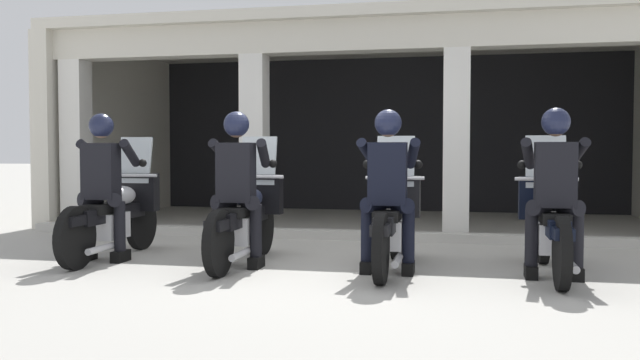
{
  "coord_description": "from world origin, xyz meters",
  "views": [
    {
      "loc": [
        1.48,
        -6.74,
        1.2
      ],
      "look_at": [
        0.0,
        0.14,
        0.88
      ],
      "focal_mm": 37.63,
      "sensor_mm": 36.0,
      "label": 1
    }
  ],
  "objects": [
    {
      "name": "ground_plane",
      "position": [
        0.0,
        3.0,
        0.0
      ],
      "size": [
        80.0,
        80.0,
        0.0
      ],
      "primitive_type": "plane",
      "color": "#A8A59E"
    },
    {
      "name": "police_officer_center_right",
      "position": [
        0.77,
        -0.31,
        0.94
      ],
      "size": [
        0.63,
        0.61,
        1.58
      ],
      "rotation": [
        0.0,
        0.0,
        -0.14
      ],
      "color": "black",
      "rests_on": "ground"
    },
    {
      "name": "police_officer_far_left",
      "position": [
        -2.3,
        -0.23,
        0.94
      ],
      "size": [
        0.63,
        0.61,
        1.58
      ],
      "rotation": [
        0.0,
        0.0,
        0.02
      ],
      "color": "black",
      "rests_on": "ground"
    },
    {
      "name": "station_building",
      "position": [
        -0.05,
        4.81,
        2.01
      ],
      "size": [
        9.68,
        4.56,
        3.15
      ],
      "color": "black",
      "rests_on": "ground"
    },
    {
      "name": "kerb_strip",
      "position": [
        -0.05,
        2.02,
        0.06
      ],
      "size": [
        9.18,
        0.24,
        0.12
      ],
      "primitive_type": "cube",
      "color": "#B7B5AD",
      "rests_on": "ground"
    },
    {
      "name": "police_officer_center_left",
      "position": [
        -0.77,
        -0.28,
        0.94
      ],
      "size": [
        0.63,
        0.61,
        1.58
      ],
      "rotation": [
        0.0,
        0.0,
        -0.16
      ],
      "color": "black",
      "rests_on": "ground"
    },
    {
      "name": "motorcycle_far_right",
      "position": [
        2.3,
        0.03,
        0.5
      ],
      "size": [
        0.62,
        2.04,
        1.35
      ],
      "rotation": [
        0.0,
        0.0,
        -0.01
      ],
      "color": "black",
      "rests_on": "ground"
    },
    {
      "name": "motorcycle_center_right",
      "position": [
        0.77,
        -0.02,
        0.5
      ],
      "size": [
        0.62,
        2.04,
        1.35
      ],
      "rotation": [
        0.0,
        0.0,
        -0.14
      ],
      "color": "black",
      "rests_on": "ground"
    },
    {
      "name": "motorcycle_center_left",
      "position": [
        -0.77,
        -0.0,
        0.5
      ],
      "size": [
        0.62,
        2.04,
        1.35
      ],
      "rotation": [
        0.0,
        0.0,
        -0.16
      ],
      "color": "black",
      "rests_on": "ground"
    },
    {
      "name": "motorcycle_far_left",
      "position": [
        -2.3,
        0.06,
        0.5
      ],
      "size": [
        0.62,
        2.04,
        1.35
      ],
      "rotation": [
        0.0,
        0.0,
        0.02
      ],
      "color": "black",
      "rests_on": "ground"
    },
    {
      "name": "police_officer_far_right",
      "position": [
        2.3,
        -0.25,
        0.94
      ],
      "size": [
        0.63,
        0.61,
        1.58
      ],
      "rotation": [
        0.0,
        0.0,
        -0.01
      ],
      "color": "black",
      "rests_on": "ground"
    }
  ]
}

